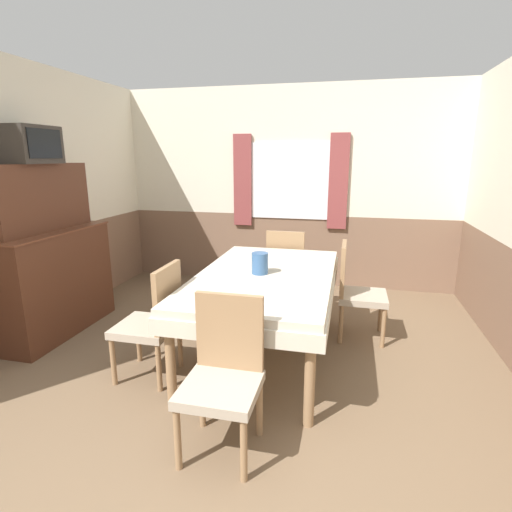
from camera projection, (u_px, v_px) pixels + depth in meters
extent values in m
cube|color=silver|center=(288.00, 152.00, 5.19)|extent=(4.78, 0.05, 1.65)
cube|color=brown|center=(286.00, 249.00, 5.50)|extent=(4.78, 0.05, 0.95)
cube|color=white|center=(289.00, 181.00, 5.24)|extent=(1.12, 0.01, 0.99)
cube|color=brown|center=(243.00, 181.00, 5.36)|extent=(0.24, 0.03, 1.21)
cube|color=brown|center=(338.00, 182.00, 5.08)|extent=(0.24, 0.03, 1.21)
cube|color=silver|center=(25.00, 150.00, 3.80)|extent=(0.05, 4.34, 1.65)
cube|color=brown|center=(43.00, 280.00, 4.12)|extent=(0.05, 4.34, 0.95)
cube|color=beige|center=(265.00, 277.00, 3.39)|extent=(1.12, 1.93, 0.06)
cube|color=beige|center=(265.00, 287.00, 3.41)|extent=(1.15, 1.96, 0.12)
cylinder|color=#93704C|center=(170.00, 361.00, 2.75)|extent=(0.07, 0.07, 0.69)
cylinder|color=#93704C|center=(310.00, 378.00, 2.54)|extent=(0.07, 0.07, 0.69)
cylinder|color=#93704C|center=(240.00, 283.00, 4.43)|extent=(0.07, 0.07, 0.69)
cylinder|color=#93704C|center=(327.00, 290.00, 4.21)|extent=(0.07, 0.07, 0.69)
cylinder|color=#93704C|center=(244.00, 450.00, 2.12)|extent=(0.04, 0.04, 0.38)
cylinder|color=#93704C|center=(178.00, 439.00, 2.21)|extent=(0.04, 0.04, 0.38)
cylinder|color=#93704C|center=(260.00, 408.00, 2.48)|extent=(0.04, 0.04, 0.38)
cylinder|color=#93704C|center=(202.00, 400.00, 2.57)|extent=(0.04, 0.04, 0.38)
cube|color=tan|center=(220.00, 389.00, 2.29)|extent=(0.44, 0.44, 0.06)
cube|color=#93704C|center=(230.00, 331.00, 2.42)|extent=(0.42, 0.04, 0.48)
cylinder|color=#93704C|center=(381.00, 313.00, 4.00)|extent=(0.04, 0.04, 0.38)
cylinder|color=#93704C|center=(383.00, 328.00, 3.64)|extent=(0.04, 0.04, 0.38)
cylinder|color=#93704C|center=(342.00, 309.00, 4.08)|extent=(0.04, 0.04, 0.38)
cylinder|color=#93704C|center=(341.00, 324.00, 3.72)|extent=(0.04, 0.04, 0.38)
cube|color=tan|center=(363.00, 297.00, 3.81)|extent=(0.44, 0.44, 0.06)
cube|color=#93704C|center=(343.00, 268.00, 3.79)|extent=(0.04, 0.42, 0.48)
cylinder|color=#93704C|center=(113.00, 362.00, 3.04)|extent=(0.04, 0.04, 0.38)
cylinder|color=#93704C|center=(139.00, 340.00, 3.40)|extent=(0.04, 0.04, 0.38)
cylinder|color=#93704C|center=(159.00, 368.00, 2.96)|extent=(0.04, 0.04, 0.38)
cylinder|color=#93704C|center=(180.00, 345.00, 3.32)|extent=(0.04, 0.04, 0.38)
cube|color=tan|center=(146.00, 327.00, 3.13)|extent=(0.44, 0.44, 0.06)
cube|color=#93704C|center=(168.00, 297.00, 3.02)|extent=(0.04, 0.42, 0.48)
cylinder|color=#93704C|center=(274.00, 284.00, 4.92)|extent=(0.04, 0.04, 0.38)
cylinder|color=#93704C|center=(305.00, 286.00, 4.83)|extent=(0.04, 0.04, 0.38)
cylinder|color=#93704C|center=(268.00, 294.00, 4.56)|extent=(0.04, 0.04, 0.38)
cylinder|color=#93704C|center=(301.00, 296.00, 4.47)|extent=(0.04, 0.04, 0.38)
cube|color=tan|center=(287.00, 271.00, 4.64)|extent=(0.44, 0.44, 0.06)
cube|color=#93704C|center=(285.00, 253.00, 4.39)|extent=(0.42, 0.04, 0.48)
cube|color=#4C2819|center=(54.00, 282.00, 3.91)|extent=(0.44, 1.26, 1.03)
cube|color=brown|center=(48.00, 232.00, 3.79)|extent=(0.46, 1.28, 0.02)
cube|color=#4C2819|center=(38.00, 198.00, 3.72)|extent=(0.24, 1.13, 0.62)
cube|color=#2D2823|center=(31.00, 145.00, 3.54)|extent=(0.28, 0.49, 0.33)
cube|color=black|center=(45.00, 144.00, 3.50)|extent=(0.01, 0.40, 0.25)
cylinder|color=#335684|center=(260.00, 263.00, 3.37)|extent=(0.14, 0.14, 0.18)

